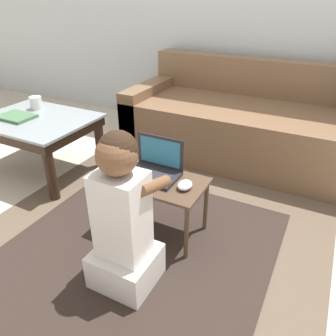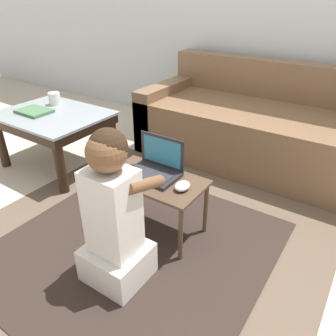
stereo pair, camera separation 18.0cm
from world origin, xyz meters
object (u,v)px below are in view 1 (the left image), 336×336
(couch, at_px, (264,126))
(laptop, at_px, (154,169))
(book_on_table, at_px, (16,117))
(person_seated, at_px, (123,220))
(cup_on_table, at_px, (36,103))
(coffee_table, at_px, (38,127))
(laptop_desk, at_px, (155,186))
(computer_mouse, at_px, (185,185))

(couch, bearing_deg, laptop, -105.95)
(couch, height_order, laptop, couch)
(couch, height_order, book_on_table, couch)
(person_seated, xyz_separation_m, cup_on_table, (-1.35, 0.79, 0.12))
(coffee_table, distance_m, laptop_desk, 1.17)
(laptop_desk, bearing_deg, cup_on_table, 163.14)
(laptop, relative_size, computer_mouse, 2.95)
(laptop, bearing_deg, cup_on_table, 164.35)
(coffee_table, relative_size, cup_on_table, 8.33)
(laptop_desk, height_order, computer_mouse, computer_mouse)
(laptop, bearing_deg, person_seated, -78.97)
(laptop_desk, bearing_deg, laptop, 125.51)
(cup_on_table, height_order, book_on_table, cup_on_table)
(couch, relative_size, computer_mouse, 22.41)
(computer_mouse, bearing_deg, coffee_table, 169.42)
(couch, distance_m, computer_mouse, 1.29)
(laptop_desk, bearing_deg, coffee_table, 168.29)
(computer_mouse, xyz_separation_m, book_on_table, (-1.45, 0.18, 0.08))
(laptop_desk, distance_m, cup_on_table, 1.36)
(laptop_desk, height_order, cup_on_table, cup_on_table)
(couch, relative_size, cup_on_table, 22.41)
(laptop, bearing_deg, couch, 74.05)
(couch, relative_size, coffee_table, 2.69)
(computer_mouse, bearing_deg, couch, 83.77)
(computer_mouse, bearing_deg, laptop_desk, 176.55)
(couch, bearing_deg, cup_on_table, -151.53)
(laptop, xyz_separation_m, person_seated, (0.09, -0.44, -0.02))
(couch, height_order, laptop_desk, couch)
(coffee_table, relative_size, person_seated, 1.03)
(coffee_table, distance_m, person_seated, 1.36)
(book_on_table, bearing_deg, coffee_table, 29.73)
(computer_mouse, height_order, person_seated, person_seated)
(laptop_desk, distance_m, person_seated, 0.41)
(laptop_desk, relative_size, person_seated, 0.70)
(laptop, distance_m, book_on_table, 1.25)
(person_seated, bearing_deg, coffee_table, 152.03)
(couch, height_order, cup_on_table, couch)
(computer_mouse, height_order, book_on_table, book_on_table)
(coffee_table, height_order, cup_on_table, cup_on_table)
(person_seated, height_order, book_on_table, person_seated)
(coffee_table, bearing_deg, person_seated, -27.97)
(laptop_desk, xyz_separation_m, person_seated, (0.06, -0.40, 0.06))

